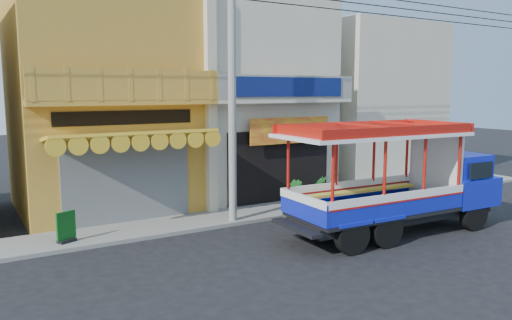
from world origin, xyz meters
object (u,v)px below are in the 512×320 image
(potted_plant_a, at_px, (327,188))
(potted_plant_b, at_px, (297,195))
(green_sign, at_px, (66,229))
(utility_pole, at_px, (236,71))
(songthaew_truck, at_px, (407,179))
(potted_plant_c, at_px, (321,189))

(potted_plant_a, relative_size, potted_plant_b, 1.04)
(green_sign, height_order, potted_plant_b, potted_plant_b)
(utility_pole, bearing_deg, green_sign, 176.53)
(songthaew_truck, bearing_deg, potted_plant_a, 86.53)
(utility_pole, relative_size, songthaew_truck, 3.75)
(utility_pole, bearing_deg, potted_plant_b, 3.89)
(potted_plant_a, height_order, potted_plant_b, potted_plant_a)
(potted_plant_a, height_order, potted_plant_c, potted_plant_a)
(potted_plant_b, distance_m, potted_plant_c, 1.58)
(potted_plant_a, bearing_deg, potted_plant_c, 130.40)
(songthaew_truck, xyz_separation_m, green_sign, (-9.48, 3.93, -1.16))
(potted_plant_a, xyz_separation_m, potted_plant_b, (-1.74, -0.42, -0.02))
(songthaew_truck, relative_size, potted_plant_a, 6.77)
(potted_plant_c, bearing_deg, potted_plant_b, -57.30)
(utility_pole, height_order, potted_plant_c, utility_pole)
(songthaew_truck, xyz_separation_m, potted_plant_b, (-1.48, 3.78, -1.01))
(songthaew_truck, height_order, potted_plant_b, songthaew_truck)
(utility_pole, xyz_separation_m, songthaew_truck, (4.10, -3.60, -3.37))
(potted_plant_a, distance_m, potted_plant_b, 1.79)
(potted_plant_b, relative_size, potted_plant_c, 1.06)
(songthaew_truck, bearing_deg, utility_pole, 138.73)
(utility_pole, height_order, potted_plant_a, utility_pole)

